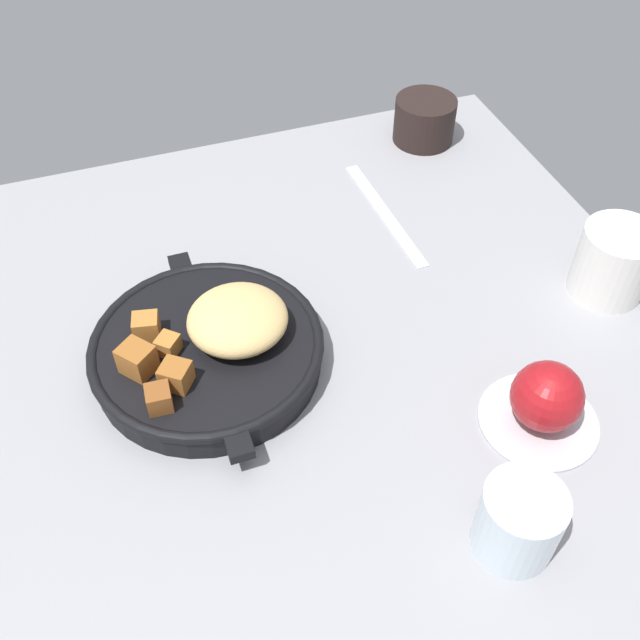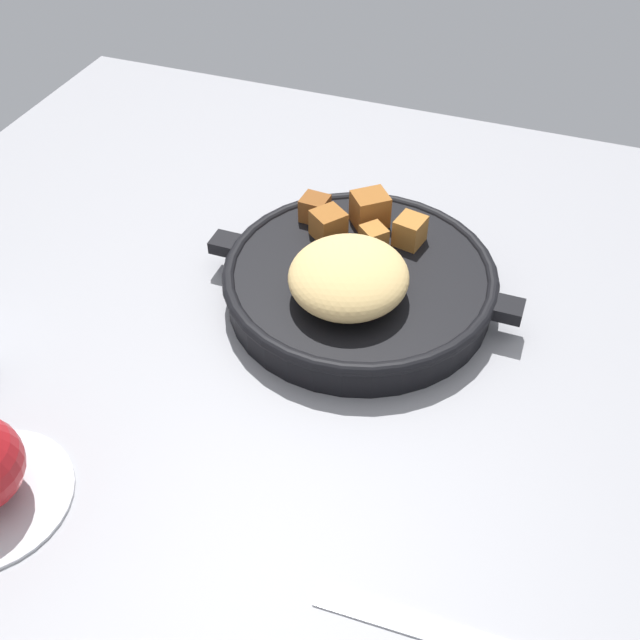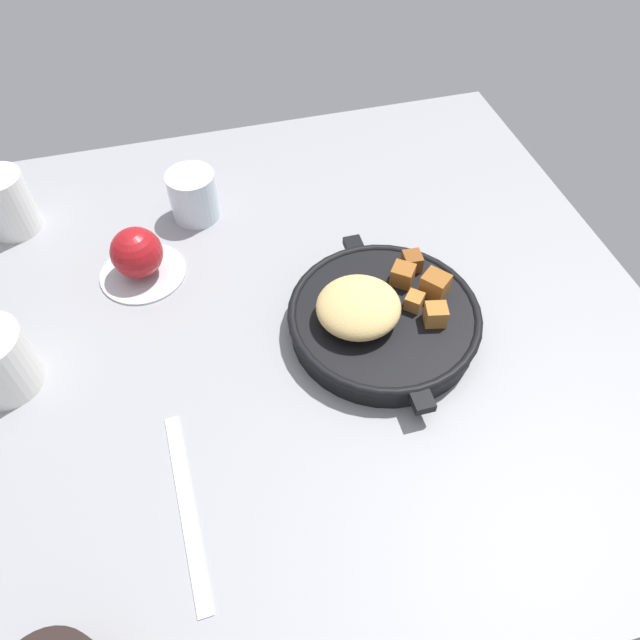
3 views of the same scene
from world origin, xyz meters
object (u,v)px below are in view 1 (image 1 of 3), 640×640
at_px(cast_iron_skillet, 210,347).
at_px(water_glass_short, 519,521).
at_px(ceramic_mug_white, 613,262).
at_px(coffee_mug_dark, 424,120).
at_px(butter_knife, 385,213).
at_px(red_apple, 547,397).

relative_size(cast_iron_skillet, water_glass_short, 3.88).
bearing_deg(ceramic_mug_white, coffee_mug_dark, -169.16).
xyz_separation_m(coffee_mug_dark, ceramic_mug_white, (0.36, 0.07, 0.01)).
bearing_deg(coffee_mug_dark, butter_knife, -39.95).
bearing_deg(ceramic_mug_white, red_apple, -50.63).
bearing_deg(water_glass_short, coffee_mug_dark, 162.23).
distance_m(cast_iron_skillet, ceramic_mug_white, 0.46).
bearing_deg(cast_iron_skillet, coffee_mug_dark, 128.92).
height_order(butter_knife, water_glass_short, water_glass_short).
bearing_deg(water_glass_short, ceramic_mug_white, 133.17).
bearing_deg(coffee_mug_dark, red_apple, -11.69).
relative_size(coffee_mug_dark, ceramic_mug_white, 1.03).
bearing_deg(coffee_mug_dark, cast_iron_skillet, -51.08).
relative_size(red_apple, coffee_mug_dark, 0.80).
xyz_separation_m(cast_iron_skillet, butter_knife, (-0.17, 0.27, -0.02)).
xyz_separation_m(water_glass_short, ceramic_mug_white, (-0.24, 0.26, 0.01)).
xyz_separation_m(butter_knife, coffee_mug_dark, (-0.14, 0.12, 0.03)).
relative_size(coffee_mug_dark, water_glass_short, 1.17).
height_order(water_glass_short, ceramic_mug_white, ceramic_mug_white).
xyz_separation_m(red_apple, water_glass_short, (0.10, -0.09, -0.00)).
bearing_deg(butter_knife, cast_iron_skillet, -59.59).
height_order(coffee_mug_dark, water_glass_short, water_glass_short).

